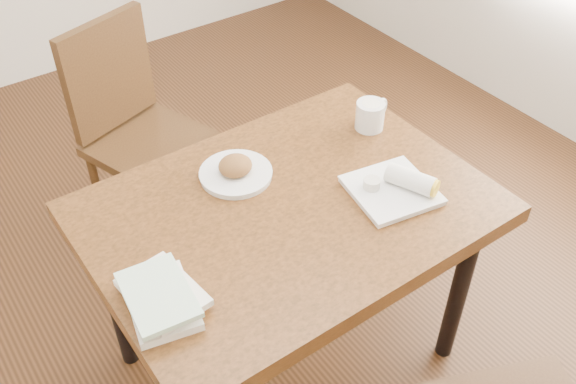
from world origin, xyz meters
TOP-DOWN VIEW (x-y plane):
  - ground at (0.00, 0.00)m, footprint 4.00×5.00m
  - table at (0.00, 0.00)m, footprint 1.16×0.85m
  - chair_far at (-0.09, 0.94)m, footprint 0.53×0.53m
  - plate_scone at (-0.06, 0.20)m, footprint 0.23×0.23m
  - coffee_mug at (0.46, 0.16)m, footprint 0.14×0.10m
  - plate_burrito at (0.30, -0.15)m, footprint 0.28×0.28m
  - book_stack at (-0.47, -0.12)m, footprint 0.20×0.26m

SIDE VIEW (x-z plane):
  - ground at x=0.00m, z-range -0.01..0.00m
  - chair_far at x=-0.09m, z-range 0.07..1.03m
  - table at x=0.00m, z-range 0.29..1.04m
  - plate_scone at x=-0.06m, z-range 0.74..0.81m
  - plate_burrito at x=0.30m, z-range 0.73..0.81m
  - book_stack at x=-0.47m, z-range 0.75..0.81m
  - coffee_mug at x=0.46m, z-range 0.75..0.85m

